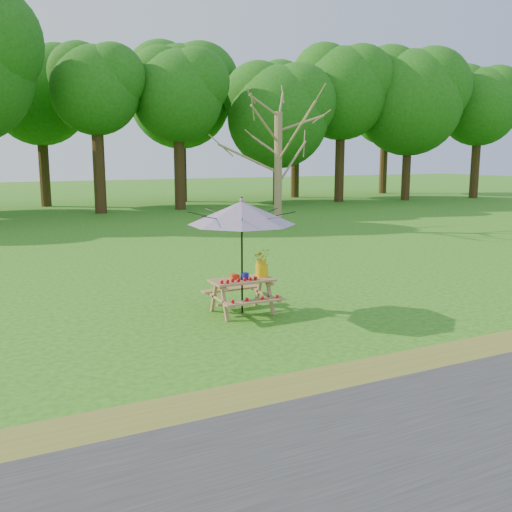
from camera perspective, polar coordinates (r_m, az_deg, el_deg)
name	(u,v)px	position (r m, az deg, el deg)	size (l,w,h in m)	color
ground	(417,302)	(12.35, 15.77, -4.49)	(120.00, 120.00, 0.00)	#226A14
treeline	(133,58)	(32.23, -12.23, 18.78)	(60.00, 12.00, 16.00)	#1C570F
bare_tree	(279,61)	(23.44, 2.30, 18.91)	(6.82, 6.82, 10.89)	#8A684B
picnic_table	(242,297)	(11.03, -1.39, -4.08)	(1.20, 1.32, 0.67)	#926542
patio_umbrella	(242,213)	(10.75, -1.44, 4.33)	(2.63, 2.63, 2.25)	black
produce_bins	(240,276)	(10.97, -1.65, -2.04)	(0.31, 0.37, 0.13)	red
tomatoes_row	(239,280)	(10.73, -1.72, -2.42)	(0.77, 0.13, 0.07)	red
flower_bucket	(262,261)	(11.17, 0.58, -0.55)	(0.39, 0.36, 0.55)	yellow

